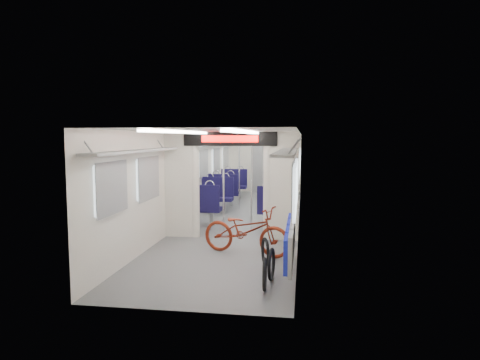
{
  "coord_description": "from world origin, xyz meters",
  "views": [
    {
      "loc": [
        1.53,
        -11.03,
        2.18
      ],
      "look_at": [
        0.14,
        -1.61,
        1.23
      ],
      "focal_mm": 32.0,
      "sensor_mm": 36.0,
      "label": 1
    }
  ],
  "objects_px": {
    "bike_hoop_a": "(265,276)",
    "seat_bay_far_left": "(229,185)",
    "bike_hoop_b": "(271,266)",
    "stanchion_far_left": "(239,171)",
    "bicycle": "(246,230)",
    "flip_bench": "(290,240)",
    "stanchion_far_right": "(263,171)",
    "seat_bay_near_right": "(279,199)",
    "stanchion_near_right": "(252,182)",
    "bike_hoop_c": "(265,253)",
    "stanchion_near_left": "(224,182)",
    "seat_bay_far_right": "(285,186)",
    "seat_bay_near_left": "(210,198)"
  },
  "relations": [
    {
      "from": "bike_hoop_b",
      "to": "stanchion_far_left",
      "type": "bearing_deg",
      "value": 102.73
    },
    {
      "from": "bike_hoop_a",
      "to": "bike_hoop_c",
      "type": "height_order",
      "value": "bike_hoop_c"
    },
    {
      "from": "flip_bench",
      "to": "bike_hoop_c",
      "type": "distance_m",
      "value": 0.73
    },
    {
      "from": "bike_hoop_b",
      "to": "seat_bay_near_left",
      "type": "height_order",
      "value": "seat_bay_near_left"
    },
    {
      "from": "seat_bay_far_left",
      "to": "stanchion_far_right",
      "type": "height_order",
      "value": "stanchion_far_right"
    },
    {
      "from": "seat_bay_near_left",
      "to": "stanchion_far_left",
      "type": "height_order",
      "value": "stanchion_far_left"
    },
    {
      "from": "bike_hoop_c",
      "to": "seat_bay_far_left",
      "type": "height_order",
      "value": "seat_bay_far_left"
    },
    {
      "from": "bike_hoop_c",
      "to": "seat_bay_near_right",
      "type": "distance_m",
      "value": 4.06
    },
    {
      "from": "bike_hoop_c",
      "to": "stanchion_far_right",
      "type": "bearing_deg",
      "value": 95.61
    },
    {
      "from": "flip_bench",
      "to": "stanchion_far_right",
      "type": "xyz_separation_m",
      "value": [
        -1.02,
        6.42,
        0.57
      ]
    },
    {
      "from": "stanchion_far_right",
      "to": "bike_hoop_c",
      "type": "bearing_deg",
      "value": -84.39
    },
    {
      "from": "bike_hoop_a",
      "to": "seat_bay_far_left",
      "type": "bearing_deg",
      "value": 103.23
    },
    {
      "from": "seat_bay_far_left",
      "to": "stanchion_near_right",
      "type": "distance_m",
      "value": 4.69
    },
    {
      "from": "seat_bay_near_left",
      "to": "seat_bay_near_right",
      "type": "relative_size",
      "value": 1.0
    },
    {
      "from": "seat_bay_far_right",
      "to": "stanchion_far_right",
      "type": "distance_m",
      "value": 1.52
    },
    {
      "from": "bicycle",
      "to": "stanchion_near_right",
      "type": "relative_size",
      "value": 0.76
    },
    {
      "from": "bike_hoop_c",
      "to": "stanchion_near_left",
      "type": "distance_m",
      "value": 3.01
    },
    {
      "from": "bicycle",
      "to": "stanchion_near_left",
      "type": "relative_size",
      "value": 0.76
    },
    {
      "from": "seat_bay_far_right",
      "to": "stanchion_far_right",
      "type": "relative_size",
      "value": 0.95
    },
    {
      "from": "stanchion_far_left",
      "to": "stanchion_far_right",
      "type": "xyz_separation_m",
      "value": [
        0.72,
        0.2,
        0.0
      ]
    },
    {
      "from": "bicycle",
      "to": "stanchion_near_right",
      "type": "distance_m",
      "value": 2.08
    },
    {
      "from": "flip_bench",
      "to": "seat_bay_near_right",
      "type": "height_order",
      "value": "seat_bay_near_right"
    },
    {
      "from": "bike_hoop_a",
      "to": "seat_bay_far_right",
      "type": "distance_m",
      "value": 8.41
    },
    {
      "from": "flip_bench",
      "to": "stanchion_near_left",
      "type": "distance_m",
      "value": 3.52
    },
    {
      "from": "seat_bay_near_left",
      "to": "seat_bay_near_right",
      "type": "distance_m",
      "value": 1.87
    },
    {
      "from": "stanchion_far_right",
      "to": "bicycle",
      "type": "bearing_deg",
      "value": -88.21
    },
    {
      "from": "seat_bay_near_left",
      "to": "stanchion_near_right",
      "type": "relative_size",
      "value": 0.97
    },
    {
      "from": "seat_bay_near_left",
      "to": "seat_bay_far_left",
      "type": "height_order",
      "value": "seat_bay_far_left"
    },
    {
      "from": "bike_hoop_b",
      "to": "stanchion_near_left",
      "type": "bearing_deg",
      "value": 112.33
    },
    {
      "from": "bike_hoop_a",
      "to": "stanchion_near_right",
      "type": "height_order",
      "value": "stanchion_near_right"
    },
    {
      "from": "seat_bay_far_left",
      "to": "stanchion_far_right",
      "type": "relative_size",
      "value": 0.98
    },
    {
      "from": "bike_hoop_c",
      "to": "seat_bay_near_left",
      "type": "distance_m",
      "value": 4.5
    },
    {
      "from": "bicycle",
      "to": "stanchion_near_left",
      "type": "xyz_separation_m",
      "value": [
        -0.78,
        1.91,
        0.69
      ]
    },
    {
      "from": "flip_bench",
      "to": "seat_bay_far_left",
      "type": "height_order",
      "value": "seat_bay_far_left"
    },
    {
      "from": "flip_bench",
      "to": "bike_hoop_a",
      "type": "bearing_deg",
      "value": -115.6
    },
    {
      "from": "stanchion_near_left",
      "to": "stanchion_far_left",
      "type": "height_order",
      "value": "same"
    },
    {
      "from": "stanchion_near_left",
      "to": "bike_hoop_a",
      "type": "bearing_deg",
      "value": -71.05
    },
    {
      "from": "seat_bay_near_left",
      "to": "stanchion_near_right",
      "type": "distance_m",
      "value": 2.02
    },
    {
      "from": "bike_hoop_b",
      "to": "bike_hoop_a",
      "type": "bearing_deg",
      "value": -97.47
    },
    {
      "from": "bike_hoop_b",
      "to": "seat_bay_near_left",
      "type": "distance_m",
      "value": 5.2
    },
    {
      "from": "stanchion_near_right",
      "to": "bike_hoop_a",
      "type": "bearing_deg",
      "value": -80.36
    },
    {
      "from": "bicycle",
      "to": "flip_bench",
      "type": "bearing_deg",
      "value": -126.12
    },
    {
      "from": "bike_hoop_c",
      "to": "seat_bay_far_left",
      "type": "xyz_separation_m",
      "value": [
        -1.86,
        7.12,
        0.34
      ]
    },
    {
      "from": "bicycle",
      "to": "seat_bay_near_right",
      "type": "distance_m",
      "value": 3.39
    },
    {
      "from": "stanchion_near_left",
      "to": "stanchion_near_right",
      "type": "xyz_separation_m",
      "value": [
        0.65,
        0.05,
        0.0
      ]
    },
    {
      "from": "bike_hoop_a",
      "to": "bike_hoop_b",
      "type": "bearing_deg",
      "value": 82.53
    },
    {
      "from": "bike_hoop_c",
      "to": "seat_bay_far_left",
      "type": "distance_m",
      "value": 7.37
    },
    {
      "from": "bike_hoop_a",
      "to": "stanchion_far_left",
      "type": "height_order",
      "value": "stanchion_far_left"
    },
    {
      "from": "bike_hoop_b",
      "to": "stanchion_near_right",
      "type": "bearing_deg",
      "value": 101.97
    },
    {
      "from": "bike_hoop_c",
      "to": "bike_hoop_b",
      "type": "bearing_deg",
      "value": -77.52
    }
  ]
}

